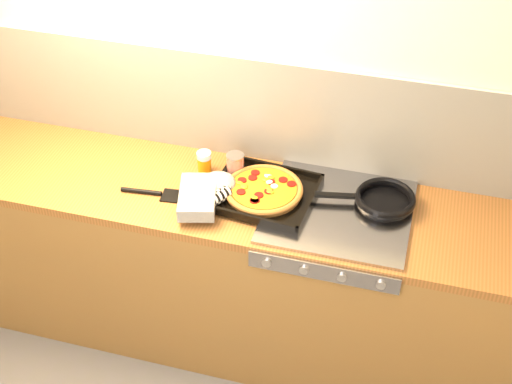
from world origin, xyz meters
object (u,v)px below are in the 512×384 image
(juice_glass, at_px, (204,162))
(frying_pan, at_px, (384,200))
(tomato_can, at_px, (235,165))
(pizza_on_tray, at_px, (246,191))

(juice_glass, bearing_deg, frying_pan, -2.01)
(juice_glass, bearing_deg, tomato_can, 5.60)
(pizza_on_tray, relative_size, tomato_can, 5.23)
(pizza_on_tray, distance_m, frying_pan, 0.58)
(tomato_can, bearing_deg, frying_pan, -3.62)
(pizza_on_tray, distance_m, juice_glass, 0.27)
(pizza_on_tray, distance_m, tomato_can, 0.18)
(pizza_on_tray, xyz_separation_m, frying_pan, (0.57, 0.11, -0.01))
(tomato_can, bearing_deg, pizza_on_tray, -58.56)
(pizza_on_tray, relative_size, frying_pan, 1.33)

